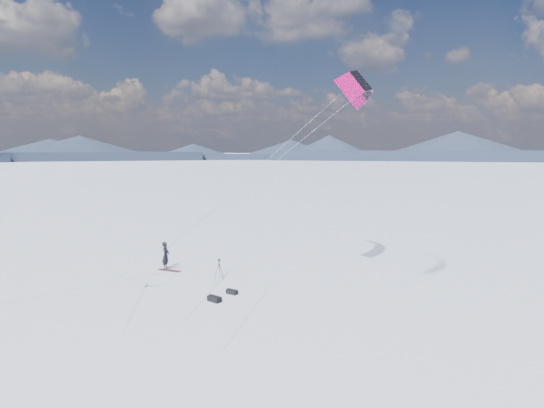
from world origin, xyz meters
The scene contains 9 objects.
ground centered at (0.00, 0.00, 0.00)m, with size 1800.00×1800.00×0.00m, color white.
horizon_hills centered at (0.00, 0.00, 4.08)m, with size 704.00×704.42×9.56m.
snow_tracks centered at (-0.41, -0.64, 0.00)m, with size 17.62×14.39×0.01m.
snowkiter centered at (-2.99, 2.47, 0.00)m, with size 0.67×0.44×1.83m, color black.
snowboard centered at (-2.50, 2.22, 0.02)m, with size 1.63×0.30×0.04m, color maroon.
tripod centered at (1.49, 2.06, 0.81)m, with size 0.57×0.63×1.26m.
gear_bag_a centered at (3.52, -1.51, 0.15)m, with size 0.81×0.50×0.34m.
gear_bag_b centered at (3.66, -0.01, 0.13)m, with size 0.65×0.36×0.29m.
power_kite centered at (8.94, 5.15, 11.32)m, with size 13.21×5.97×10.98m.
Camera 1 is at (16.48, -20.57, 7.88)m, focal length 30.00 mm.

